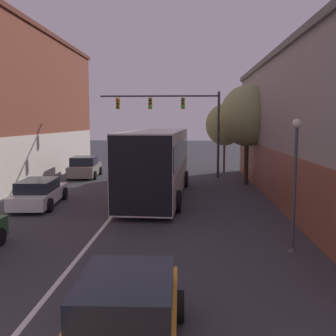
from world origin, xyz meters
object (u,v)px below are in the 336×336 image
at_px(parked_car_left_near, 85,167).
at_px(traffic_signal_gantry, 178,113).
at_px(parked_car_left_mid, 39,193).
at_px(street_tree_far, 225,125).
at_px(street_tree_near, 247,116).
at_px(bus, 157,160).
at_px(hatchback_foreground, 125,321).
at_px(street_lamp, 295,181).

height_order(parked_car_left_near, traffic_signal_gantry, traffic_signal_gantry).
distance_m(parked_car_left_near, parked_car_left_mid, 9.78).
relative_size(parked_car_left_mid, street_tree_far, 0.87).
height_order(parked_car_left_mid, street_tree_near, street_tree_near).
bearing_deg(parked_car_left_mid, bus, -71.15).
distance_m(street_tree_near, street_tree_far, 6.03).
height_order(hatchback_foreground, parked_car_left_near, parked_car_left_near).
bearing_deg(bus, traffic_signal_gantry, -3.76).
bearing_deg(parked_car_left_near, street_tree_near, -107.62).
height_order(street_tree_near, street_tree_far, street_tree_near).
relative_size(street_lamp, street_tree_near, 0.65).
relative_size(traffic_signal_gantry, street_tree_far, 1.59).
distance_m(parked_car_left_near, traffic_signal_gantry, 7.80).
xyz_separation_m(bus, parked_car_left_mid, (-5.50, -2.39, -1.38)).
height_order(parked_car_left_near, street_lamp, street_lamp).
relative_size(bus, parked_car_left_near, 2.63).
relative_size(hatchback_foreground, traffic_signal_gantry, 0.50).
bearing_deg(hatchback_foreground, parked_car_left_mid, 25.83).
relative_size(street_lamp, street_tree_far, 0.76).
xyz_separation_m(parked_car_left_mid, street_lamp, (10.39, -6.20, 1.59)).
bearing_deg(street_lamp, hatchback_foreground, -126.93).
height_order(bus, street_tree_far, street_tree_far).
bearing_deg(bus, street_tree_near, -46.41).
bearing_deg(street_lamp, traffic_signal_gantry, 103.87).
relative_size(parked_car_left_near, street_tree_near, 0.67).
relative_size(bus, hatchback_foreground, 2.60).
bearing_deg(hatchback_foreground, street_lamp, -38.18).
distance_m(bus, traffic_signal_gantry, 8.24).
bearing_deg(parked_car_left_mid, street_tree_far, -42.14).
bearing_deg(street_lamp, bus, 119.67).
height_order(bus, hatchback_foreground, bus).
bearing_deg(street_lamp, street_tree_near, 88.04).
bearing_deg(street_tree_far, bus, -112.83).
distance_m(street_lamp, street_tree_far, 19.25).
bearing_deg(traffic_signal_gantry, street_lamp, -76.13).
relative_size(bus, traffic_signal_gantry, 1.29).
distance_m(hatchback_foreground, street_lamp, 7.32).
relative_size(street_tree_near, street_tree_far, 1.17).
bearing_deg(street_lamp, parked_car_left_near, 124.03).
bearing_deg(parked_car_left_near, traffic_signal_gantry, -90.74).
bearing_deg(street_tree_far, traffic_signal_gantry, -141.95).
bearing_deg(parked_car_left_mid, street_tree_near, -61.61).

